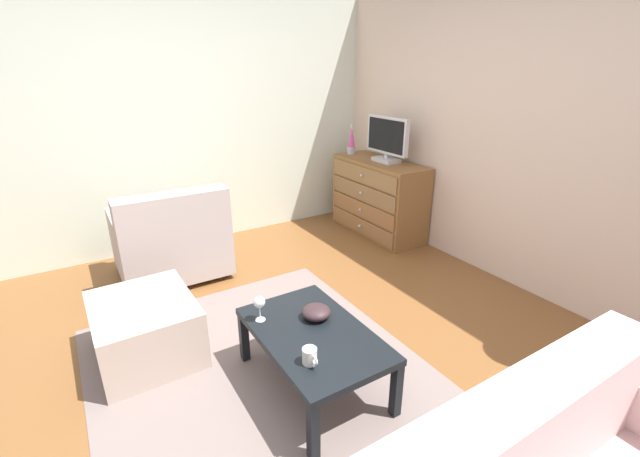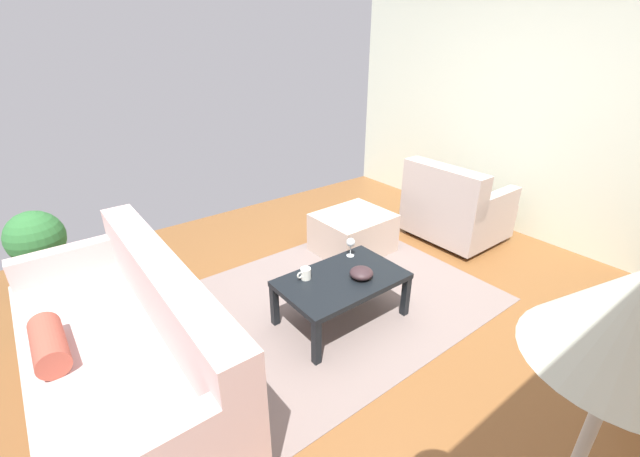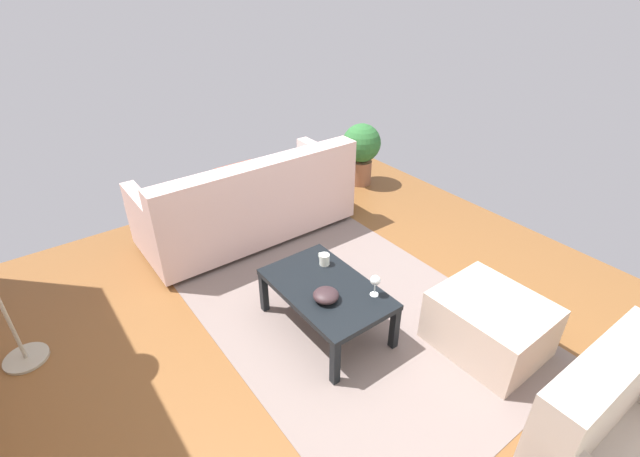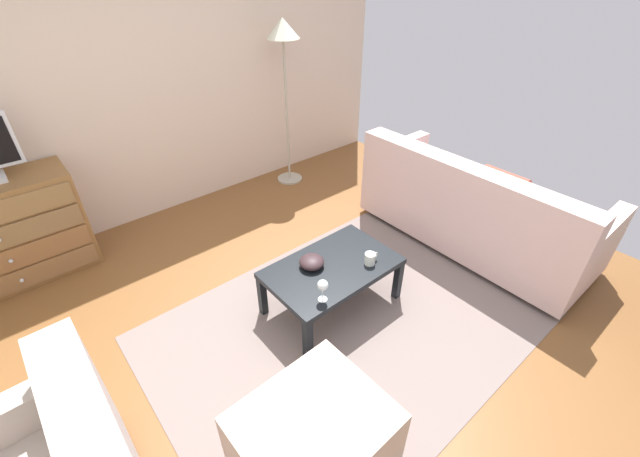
{
  "view_description": "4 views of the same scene",
  "coord_description": "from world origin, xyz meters",
  "px_view_note": "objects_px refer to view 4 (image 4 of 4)",
  "views": [
    {
      "loc": [
        1.96,
        -0.98,
        1.79
      ],
      "look_at": [
        0.04,
        0.2,
        0.9
      ],
      "focal_mm": 23.58,
      "sensor_mm": 36.0,
      "label": 1
    },
    {
      "loc": [
        1.91,
        1.94,
        1.98
      ],
      "look_at": [
        0.32,
        -0.13,
        0.74
      ],
      "focal_mm": 22.8,
      "sensor_mm": 36.0,
      "label": 2
    },
    {
      "loc": [
        -1.69,
        1.53,
        2.32
      ],
      "look_at": [
        0.37,
        -0.01,
        0.77
      ],
      "focal_mm": 25.28,
      "sensor_mm": 36.0,
      "label": 3
    },
    {
      "loc": [
        -1.2,
        -1.55,
        2.18
      ],
      "look_at": [
        -0.03,
        -0.16,
        0.92
      ],
      "focal_mm": 22.48,
      "sensor_mm": 36.0,
      "label": 4
    }
  ],
  "objects_px": {
    "mug": "(370,258)",
    "standing_lamp": "(283,45)",
    "couch_large": "(473,210)",
    "dresser": "(0,236)",
    "coffee_table": "(332,271)",
    "bowl_decorative": "(312,262)",
    "ottoman": "(314,439)",
    "wine_glass": "(323,286)"
  },
  "relations": [
    {
      "from": "coffee_table",
      "to": "mug",
      "type": "xyz_separation_m",
      "value": [
        0.22,
        -0.15,
        0.09
      ]
    },
    {
      "from": "mug",
      "to": "standing_lamp",
      "type": "bearing_deg",
      "value": 69.3
    },
    {
      "from": "bowl_decorative",
      "to": "ottoman",
      "type": "distance_m",
      "value": 1.13
    },
    {
      "from": "dresser",
      "to": "standing_lamp",
      "type": "distance_m",
      "value": 2.86
    },
    {
      "from": "wine_glass",
      "to": "coffee_table",
      "type": "bearing_deg",
      "value": 38.05
    },
    {
      "from": "mug",
      "to": "bowl_decorative",
      "type": "relative_size",
      "value": 0.66
    },
    {
      "from": "mug",
      "to": "couch_large",
      "type": "relative_size",
      "value": 0.06
    },
    {
      "from": "couch_large",
      "to": "standing_lamp",
      "type": "xyz_separation_m",
      "value": [
        -0.5,
        2.01,
        1.1
      ]
    },
    {
      "from": "bowl_decorative",
      "to": "couch_large",
      "type": "distance_m",
      "value": 1.6
    },
    {
      "from": "standing_lamp",
      "to": "dresser",
      "type": "bearing_deg",
      "value": 178.96
    },
    {
      "from": "dresser",
      "to": "coffee_table",
      "type": "height_order",
      "value": "dresser"
    },
    {
      "from": "bowl_decorative",
      "to": "couch_large",
      "type": "bearing_deg",
      "value": -10.42
    },
    {
      "from": "mug",
      "to": "couch_large",
      "type": "bearing_deg",
      "value": -2.36
    },
    {
      "from": "bowl_decorative",
      "to": "wine_glass",
      "type": "bearing_deg",
      "value": -117.37
    },
    {
      "from": "dresser",
      "to": "wine_glass",
      "type": "distance_m",
      "value": 2.52
    },
    {
      "from": "mug",
      "to": "couch_large",
      "type": "distance_m",
      "value": 1.24
    },
    {
      "from": "wine_glass",
      "to": "standing_lamp",
      "type": "xyz_separation_m",
      "value": [
        1.22,
        2.01,
        0.94
      ]
    },
    {
      "from": "couch_large",
      "to": "wine_glass",
      "type": "bearing_deg",
      "value": -179.84
    },
    {
      "from": "mug",
      "to": "ottoman",
      "type": "height_order",
      "value": "mug"
    },
    {
      "from": "dresser",
      "to": "coffee_table",
      "type": "bearing_deg",
      "value": -47.29
    },
    {
      "from": "dresser",
      "to": "bowl_decorative",
      "type": "xyz_separation_m",
      "value": [
        1.6,
        -1.77,
        0.0
      ]
    },
    {
      "from": "dresser",
      "to": "bowl_decorative",
      "type": "bearing_deg",
      "value": -47.86
    },
    {
      "from": "couch_large",
      "to": "ottoman",
      "type": "relative_size",
      "value": 2.81
    },
    {
      "from": "dresser",
      "to": "couch_large",
      "type": "distance_m",
      "value": 3.77
    },
    {
      "from": "dresser",
      "to": "ottoman",
      "type": "bearing_deg",
      "value": -71.05
    },
    {
      "from": "wine_glass",
      "to": "mug",
      "type": "xyz_separation_m",
      "value": [
        0.48,
        0.06,
        -0.07
      ]
    },
    {
      "from": "mug",
      "to": "ottoman",
      "type": "bearing_deg",
      "value": -148.73
    },
    {
      "from": "wine_glass",
      "to": "dresser",
      "type": "bearing_deg",
      "value": 125.08
    },
    {
      "from": "standing_lamp",
      "to": "mug",
      "type": "bearing_deg",
      "value": -110.7
    },
    {
      "from": "ottoman",
      "to": "standing_lamp",
      "type": "bearing_deg",
      "value": 55.59
    },
    {
      "from": "wine_glass",
      "to": "ottoman",
      "type": "bearing_deg",
      "value": -133.72
    },
    {
      "from": "wine_glass",
      "to": "ottoman",
      "type": "distance_m",
      "value": 0.84
    },
    {
      "from": "mug",
      "to": "bowl_decorative",
      "type": "distance_m",
      "value": 0.41
    },
    {
      "from": "dresser",
      "to": "mug",
      "type": "bearing_deg",
      "value": -46.06
    },
    {
      "from": "ottoman",
      "to": "standing_lamp",
      "type": "relative_size",
      "value": 0.42
    },
    {
      "from": "dresser",
      "to": "mug",
      "type": "height_order",
      "value": "dresser"
    },
    {
      "from": "coffee_table",
      "to": "mug",
      "type": "height_order",
      "value": "mug"
    },
    {
      "from": "dresser",
      "to": "ottoman",
      "type": "relative_size",
      "value": 1.62
    },
    {
      "from": "dresser",
      "to": "mug",
      "type": "relative_size",
      "value": 9.97
    },
    {
      "from": "mug",
      "to": "ottoman",
      "type": "relative_size",
      "value": 0.16
    },
    {
      "from": "bowl_decorative",
      "to": "couch_large",
      "type": "xyz_separation_m",
      "value": [
        1.57,
        -0.29,
        -0.08
      ]
    },
    {
      "from": "dresser",
      "to": "coffee_table",
      "type": "distance_m",
      "value": 2.52
    }
  ]
}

